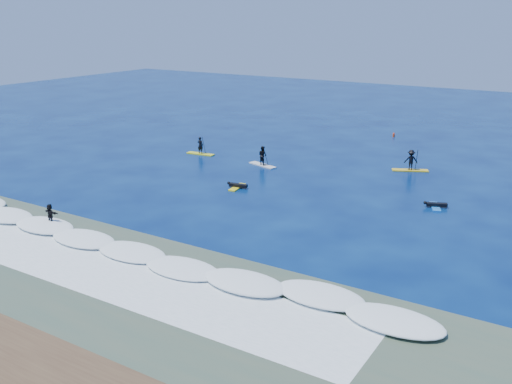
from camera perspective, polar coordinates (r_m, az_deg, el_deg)
The scene contains 11 objects.
ground at distance 43.10m, azimuth -3.71°, elevation -1.20°, with size 160.00×160.00×0.00m, color #031342.
shallow_water at distance 33.54m, azimuth -17.81°, elevation -7.65°, with size 90.00×13.00×0.01m, color #394E3E.
breaking_wave at distance 35.98m, azimuth -13.01°, elevation -5.50°, with size 40.00×6.00×0.30m, color white.
whitewater at distance 34.12m, azimuth -16.54°, elevation -7.09°, with size 34.00×5.00×0.02m, color silver.
sup_paddler_left at distance 58.38m, azimuth -5.58°, elevation 4.40°, with size 3.02×1.00×2.08m.
sup_paddler_center at distance 53.66m, azimuth 0.67°, elevation 3.50°, with size 3.20×1.68×2.18m.
sup_paddler_right at distance 53.73m, azimuth 15.23°, elevation 2.97°, with size 3.27×2.10×2.27m.
prone_paddler_near at distance 46.94m, azimuth -1.89°, elevation 0.60°, with size 1.78×2.30×0.47m.
prone_paddler_far at distance 44.26m, azimuth 17.51°, elevation -1.28°, with size 1.68×2.23×0.46m.
wave_surfer at distance 40.71m, azimuth -19.88°, elevation -2.16°, with size 1.99×0.58×1.44m.
marker_buoy at distance 68.40m, azimuth 13.61°, elevation 5.58°, with size 0.25×0.25×0.59m.
Camera 1 is at (23.85, -33.15, 13.76)m, focal length 40.00 mm.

